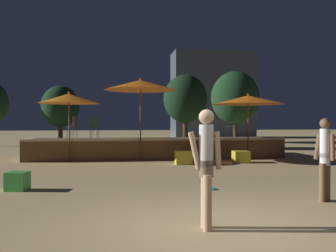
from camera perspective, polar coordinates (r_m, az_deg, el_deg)
ground_plane at (r=5.67m, az=8.67°, el=-15.31°), size 120.00×120.00×0.00m
wooden_deck at (r=16.49m, az=-2.03°, el=-3.33°), size 10.64×3.14×0.87m
patio_umbrella_0 at (r=15.78m, az=12.13°, el=3.90°), size 2.95×2.95×2.71m
patio_umbrella_1 at (r=14.85m, az=-4.22°, el=6.22°), size 2.87×2.87×3.27m
patio_umbrella_2 at (r=14.82m, az=-14.84°, el=4.05°), size 2.32×2.32×2.70m
cube_seat_0 at (r=9.21m, az=-21.95°, el=-7.80°), size 0.52×0.52×0.41m
cube_seat_1 at (r=14.47m, az=11.06°, el=-4.62°), size 0.61×0.61×0.44m
cube_seat_2 at (r=13.69m, az=2.36°, el=-4.79°), size 0.61×0.61×0.50m
person_1 at (r=7.94m, az=22.79°, el=-4.41°), size 0.29×0.42×1.62m
person_2 at (r=5.46m, az=5.85°, el=-5.78°), size 0.50×0.30×1.74m
bistro_chair_0 at (r=16.65m, az=-14.18°, el=0.19°), size 0.46×0.45×0.90m
bistro_chair_1 at (r=16.44m, az=-11.21°, el=0.20°), size 0.41×0.42×0.90m
bistro_chair_2 at (r=16.23m, az=5.76°, el=0.20°), size 0.43×0.42×0.90m
bistro_chair_3 at (r=17.20m, az=9.99°, el=0.22°), size 0.43×0.43×0.90m
frisbee_disc at (r=8.75m, az=6.39°, el=-9.47°), size 0.27×0.27×0.03m
background_tree_0 at (r=21.52m, az=2.66°, el=4.12°), size 2.51×2.51×4.24m
background_tree_1 at (r=27.98m, az=10.19°, el=4.27°), size 3.52×3.52×5.24m
background_tree_2 at (r=24.15m, az=-16.08°, el=2.87°), size 2.34×2.34×3.78m
distant_building at (r=36.53m, az=6.76°, el=4.67°), size 7.69×3.40×8.16m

